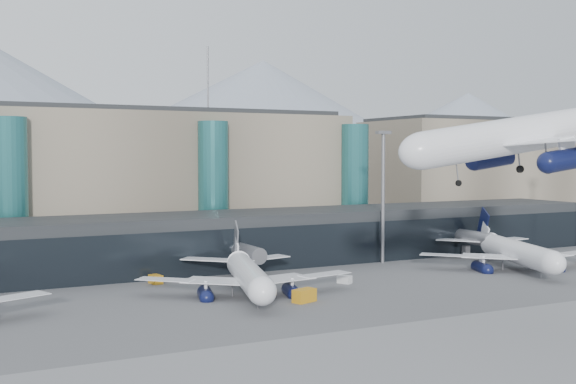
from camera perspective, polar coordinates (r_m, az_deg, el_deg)
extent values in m
plane|color=#515154|center=(86.60, 9.15, -11.14)|extent=(900.00, 900.00, 0.00)
cube|color=slate|center=(75.46, 16.08, -13.34)|extent=(400.00, 40.00, 0.04)
cube|color=black|center=(136.12, -5.44, -3.81)|extent=(170.00, 18.00, 10.00)
cube|color=black|center=(128.08, -3.96, -4.68)|extent=(170.00, 0.40, 8.00)
cylinder|color=slate|center=(126.14, -3.59, -4.70)|extent=(2.80, 14.00, 2.80)
cube|color=slate|center=(126.57, -3.58, -6.05)|extent=(1.20, 1.20, 2.40)
cylinder|color=slate|center=(152.92, 13.90, -3.43)|extent=(2.80, 14.00, 2.80)
cube|color=slate|center=(153.28, 13.88, -4.55)|extent=(1.20, 1.20, 2.40)
cube|color=gray|center=(159.72, -18.13, 0.66)|extent=(130.00, 30.00, 30.00)
cube|color=black|center=(159.88, -18.22, 6.22)|extent=(123.50, 28.00, 1.00)
cube|color=gray|center=(214.13, 15.49, 1.26)|extent=(70.00, 30.00, 30.00)
cube|color=black|center=(214.24, 15.55, 5.41)|extent=(66.50, 28.00, 1.00)
cylinder|color=#246364|center=(142.62, -21.09, -0.05)|extent=(6.40, 6.40, 28.00)
cylinder|color=#246364|center=(152.05, -5.92, 0.31)|extent=(6.40, 6.40, 28.00)
cylinder|color=#246364|center=(167.86, 5.29, 0.56)|extent=(6.40, 6.40, 28.00)
cylinder|color=slate|center=(169.46, -6.35, 8.71)|extent=(0.40, 0.40, 16.00)
cone|color=gray|center=(494.84, -1.96, 5.48)|extent=(340.00, 340.00, 85.00)
cone|color=gray|center=(593.72, 14.02, 4.25)|extent=(300.00, 300.00, 70.00)
cylinder|color=slate|center=(140.76, 7.51, -0.53)|extent=(0.70, 0.70, 25.00)
cube|color=slate|center=(140.56, 7.55, 4.69)|extent=(3.00, 1.20, 0.60)
cylinder|color=white|center=(90.18, 19.08, 5.35)|extent=(26.33, 8.24, 4.30)
ellipsoid|color=white|center=(82.97, 11.89, 5.67)|extent=(6.61, 5.18, 4.30)
cube|color=white|center=(98.74, 16.66, 4.76)|extent=(15.57, 18.93, 0.22)
cylinder|color=#0C1238|center=(96.02, 16.67, 3.50)|extent=(5.50, 3.14, 2.37)
cylinder|color=slate|center=(84.91, 14.15, 3.69)|extent=(0.17, 0.17, 3.44)
cylinder|color=black|center=(84.90, 14.14, 2.68)|extent=(0.80, 0.39, 0.76)
cylinder|color=black|center=(88.75, 20.61, 2.59)|extent=(1.03, 0.53, 0.98)
cylinder|color=black|center=(92.83, 18.61, 2.63)|extent=(1.03, 0.53, 0.98)
cylinder|color=white|center=(109.13, -3.25, -5.82)|extent=(10.23, 23.84, 3.92)
ellipsoid|color=white|center=(97.57, -2.28, -6.87)|extent=(5.27, 6.35, 3.92)
cone|color=white|center=(124.03, -4.23, -4.67)|extent=(5.62, 7.58, 3.92)
cube|color=white|center=(112.33, 0.93, -5.90)|extent=(17.61, 8.37, 0.20)
cylinder|color=#0C1238|center=(110.95, 0.04, -7.06)|extent=(3.37, 5.14, 2.16)
cube|color=white|center=(124.66, -2.06, -4.53)|extent=(9.31, 5.16, 0.16)
cube|color=white|center=(110.06, -7.76, -6.11)|extent=(16.55, 15.41, 0.20)
cylinder|color=#0C1238|center=(109.21, -6.64, -7.24)|extent=(3.37, 5.14, 2.16)
cube|color=white|center=(123.53, -6.41, -4.62)|extent=(8.68, 8.53, 0.16)
cube|color=slate|center=(123.99, -4.25, -3.21)|extent=(1.83, 5.70, 6.90)
cube|color=white|center=(123.12, -4.19, -3.80)|extent=(1.33, 3.84, 3.77)
cylinder|color=slate|center=(101.49, -2.59, -7.95)|extent=(0.16, 0.16, 3.14)
cylinder|color=black|center=(101.76, -2.59, -8.71)|extent=(0.43, 0.74, 0.70)
cylinder|color=black|center=(111.13, -2.10, -7.71)|extent=(0.58, 0.96, 0.90)
cylinder|color=black|center=(110.49, -4.54, -7.78)|extent=(0.58, 0.96, 0.90)
cylinder|color=white|center=(139.36, 17.37, -3.94)|extent=(12.32, 24.80, 4.12)
ellipsoid|color=white|center=(128.26, 19.69, -4.57)|extent=(5.84, 6.83, 4.12)
cone|color=white|center=(153.92, 14.89, -3.18)|extent=(6.29, 8.08, 4.12)
cube|color=white|center=(144.92, 20.28, -4.00)|extent=(18.24, 7.62, 0.21)
cylinder|color=#0C1238|center=(142.96, 19.77, -4.93)|extent=(3.82, 5.45, 2.27)
cube|color=white|center=(155.84, 16.59, -3.05)|extent=(9.65, 4.83, 0.16)
cube|color=white|center=(137.65, 13.69, -4.26)|extent=(16.86, 16.81, 0.21)
cylinder|color=#0C1238|center=(137.39, 14.72, -5.17)|extent=(3.82, 5.45, 2.27)
cube|color=white|center=(152.10, 13.16, -3.15)|extent=(8.84, 9.23, 0.16)
cube|color=#0C1238|center=(153.94, 14.86, -1.95)|extent=(2.32, 5.87, 7.26)
cube|color=white|center=(153.06, 15.01, -2.44)|extent=(1.67, 3.97, 3.97)
cylinder|color=slate|center=(131.93, 18.94, -5.52)|extent=(0.17, 0.17, 3.30)
cylinder|color=black|center=(132.14, 18.92, -6.14)|extent=(0.49, 0.78, 0.73)
cylinder|color=black|center=(141.90, 18.08, -5.51)|extent=(0.66, 1.01, 0.94)
cylinder|color=black|center=(139.88, 16.24, -5.60)|extent=(0.66, 1.01, 0.94)
cube|color=#C18116|center=(120.34, -10.41, -6.80)|extent=(1.92, 2.70, 1.43)
cube|color=silver|center=(119.02, 4.49, -6.90)|extent=(2.20, 2.58, 1.30)
cube|color=#C18116|center=(103.93, 1.30, -8.18)|extent=(3.83, 2.85, 1.89)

